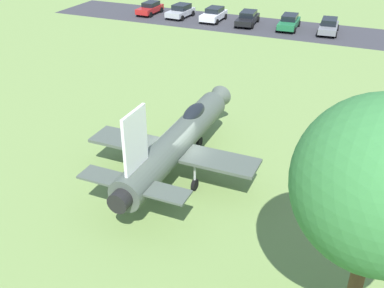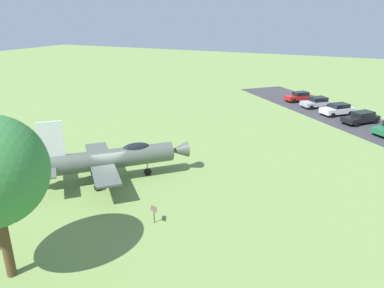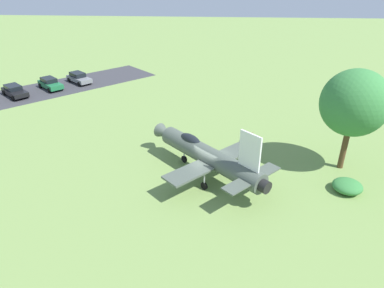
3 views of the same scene
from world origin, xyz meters
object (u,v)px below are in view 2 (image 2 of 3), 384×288
(display_jet, at_px, (112,158))
(parked_car_red, at_px, (299,96))
(info_plaque, at_px, (154,211))
(parked_car_silver, at_px, (317,102))
(parked_car_white, at_px, (338,109))
(parked_car_black, at_px, (361,117))

(display_jet, bearing_deg, parked_car_red, 30.76)
(display_jet, distance_m, info_plaque, 7.40)
(info_plaque, relative_size, parked_car_red, 0.27)
(parked_car_silver, bearing_deg, info_plaque, 40.27)
(info_plaque, bearing_deg, parked_car_white, 75.54)
(display_jet, relative_size, parked_car_black, 2.20)
(parked_car_black, bearing_deg, parked_car_red, -94.46)
(parked_car_black, height_order, parked_car_red, same)
(display_jet, height_order, info_plaque, display_jet)
(parked_car_black, distance_m, parked_car_silver, 8.24)
(parked_car_silver, xyz_separation_m, parked_car_red, (-2.91, 2.88, -0.02))
(display_jet, xyz_separation_m, parked_car_white, (14.49, 28.45, -1.14))
(info_plaque, height_order, parked_car_red, parked_car_red)
(display_jet, height_order, parked_car_black, display_jet)
(info_plaque, relative_size, parked_car_white, 0.26)
(info_plaque, distance_m, parked_car_white, 33.54)
(parked_car_red, bearing_deg, parked_car_silver, 90.74)
(parked_car_black, relative_size, parked_car_red, 1.14)
(display_jet, relative_size, parked_car_red, 2.49)
(parked_car_white, bearing_deg, info_plaque, 30.57)
(parked_car_black, xyz_separation_m, parked_car_silver, (-5.85, 5.81, 0.02))
(display_jet, bearing_deg, parked_car_black, 10.71)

